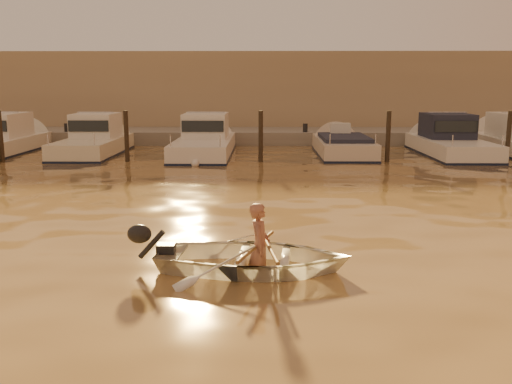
{
  "coord_description": "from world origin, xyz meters",
  "views": [
    {
      "loc": [
        -0.09,
        -8.61,
        3.05
      ],
      "look_at": [
        -0.25,
        3.44,
        0.75
      ],
      "focal_mm": 40.0,
      "sensor_mm": 36.0,
      "label": 1
    }
  ],
  "objects_px": {
    "moored_boat_4": "(451,141)",
    "moored_boat_3": "(343,150)",
    "dinghy": "(254,258)",
    "moored_boat_1": "(93,140)",
    "moored_boat_2": "(204,140)",
    "waterfront_building": "(265,94)",
    "person": "(260,246)"
  },
  "relations": [
    {
      "from": "dinghy",
      "to": "moored_boat_1",
      "type": "relative_size",
      "value": 0.48
    },
    {
      "from": "person",
      "to": "moored_boat_1",
      "type": "relative_size",
      "value": 0.22
    },
    {
      "from": "dinghy",
      "to": "moored_boat_1",
      "type": "bearing_deg",
      "value": 30.11
    },
    {
      "from": "moored_boat_1",
      "to": "moored_boat_2",
      "type": "relative_size",
      "value": 0.86
    },
    {
      "from": "moored_boat_2",
      "to": "moored_boat_4",
      "type": "bearing_deg",
      "value": 0.0
    },
    {
      "from": "dinghy",
      "to": "moored_boat_1",
      "type": "height_order",
      "value": "moored_boat_1"
    },
    {
      "from": "moored_boat_2",
      "to": "waterfront_building",
      "type": "relative_size",
      "value": 0.17
    },
    {
      "from": "moored_boat_1",
      "to": "moored_boat_4",
      "type": "xyz_separation_m",
      "value": [
        15.48,
        0.0,
        0.0
      ]
    },
    {
      "from": "person",
      "to": "moored_boat_2",
      "type": "bearing_deg",
      "value": 14.23
    },
    {
      "from": "moored_boat_2",
      "to": "moored_boat_3",
      "type": "relative_size",
      "value": 1.24
    },
    {
      "from": "moored_boat_2",
      "to": "moored_boat_3",
      "type": "xyz_separation_m",
      "value": [
        6.0,
        0.0,
        -0.4
      ]
    },
    {
      "from": "person",
      "to": "dinghy",
      "type": "bearing_deg",
      "value": 90.0
    },
    {
      "from": "moored_boat_1",
      "to": "moored_boat_2",
      "type": "distance_m",
      "value": 4.85
    },
    {
      "from": "dinghy",
      "to": "waterfront_building",
      "type": "height_order",
      "value": "waterfront_building"
    },
    {
      "from": "moored_boat_4",
      "to": "moored_boat_3",
      "type": "bearing_deg",
      "value": 180.0
    },
    {
      "from": "waterfront_building",
      "to": "dinghy",
      "type": "bearing_deg",
      "value": -90.54
    },
    {
      "from": "dinghy",
      "to": "moored_boat_3",
      "type": "bearing_deg",
      "value": -7.93
    },
    {
      "from": "moored_boat_2",
      "to": "waterfront_building",
      "type": "distance_m",
      "value": 11.45
    },
    {
      "from": "moored_boat_3",
      "to": "moored_boat_2",
      "type": "bearing_deg",
      "value": 180.0
    },
    {
      "from": "moored_boat_1",
      "to": "moored_boat_4",
      "type": "relative_size",
      "value": 0.93
    },
    {
      "from": "dinghy",
      "to": "moored_boat_2",
      "type": "relative_size",
      "value": 0.41
    },
    {
      "from": "moored_boat_3",
      "to": "dinghy",
      "type": "bearing_deg",
      "value": -103.05
    },
    {
      "from": "dinghy",
      "to": "person",
      "type": "distance_m",
      "value": 0.23
    },
    {
      "from": "person",
      "to": "moored_boat_3",
      "type": "xyz_separation_m",
      "value": [
        3.51,
        15.56,
        -0.2
      ]
    },
    {
      "from": "moored_boat_2",
      "to": "moored_boat_1",
      "type": "bearing_deg",
      "value": 180.0
    },
    {
      "from": "moored_boat_4",
      "to": "waterfront_building",
      "type": "distance_m",
      "value": 13.71
    },
    {
      "from": "moored_boat_2",
      "to": "moored_boat_4",
      "type": "distance_m",
      "value": 10.63
    },
    {
      "from": "moored_boat_4",
      "to": "moored_boat_1",
      "type": "bearing_deg",
      "value": 180.0
    },
    {
      "from": "person",
      "to": "moored_boat_3",
      "type": "bearing_deg",
      "value": -7.57
    },
    {
      "from": "moored_boat_1",
      "to": "waterfront_building",
      "type": "xyz_separation_m",
      "value": [
        7.5,
        11.0,
        1.77
      ]
    },
    {
      "from": "dinghy",
      "to": "moored_boat_3",
      "type": "distance_m",
      "value": 15.97
    },
    {
      "from": "moored_boat_2",
      "to": "moored_boat_4",
      "type": "height_order",
      "value": "same"
    }
  ]
}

